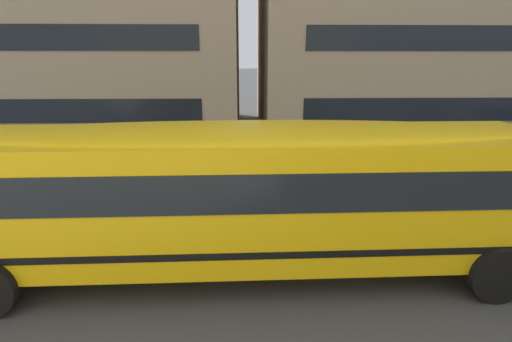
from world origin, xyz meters
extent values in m
plane|color=#424244|center=(0.00, 0.00, 0.00)|extent=(400.00, 400.00, 0.00)
cube|color=gray|center=(0.00, 7.64, 0.01)|extent=(120.00, 3.00, 0.01)
cube|color=silver|center=(0.00, 0.00, 0.00)|extent=(110.00, 0.16, 0.01)
cube|color=yellow|center=(-2.76, -1.61, 1.68)|extent=(11.57, 2.78, 2.31)
cube|color=black|center=(-2.76, -1.61, 2.09)|extent=(10.88, 2.81, 0.67)
cube|color=black|center=(-2.76, -1.61, 1.00)|extent=(11.60, 2.81, 0.13)
ellipsoid|color=yellow|center=(-2.76, -1.61, 2.83)|extent=(11.11, 2.57, 0.38)
cylinder|color=red|center=(-6.47, -0.16, 1.56)|extent=(0.47, 0.47, 0.03)
cylinder|color=black|center=(-7.16, -0.36, 0.52)|extent=(1.05, 0.31, 1.05)
cylinder|color=black|center=(1.64, -2.86, 0.52)|extent=(1.05, 0.31, 1.05)
cylinder|color=black|center=(1.60, -0.24, 0.52)|extent=(1.05, 0.31, 1.05)
cube|color=black|center=(-13.29, 9.12, 1.92)|extent=(17.12, 0.04, 1.10)
cube|color=black|center=(-13.29, 9.12, 5.12)|extent=(17.12, 0.04, 1.10)
cube|color=black|center=(8.82, 9.12, 1.92)|extent=(17.62, 0.04, 1.10)
cube|color=black|center=(8.82, 9.12, 5.12)|extent=(17.62, 0.04, 1.10)
camera|label=1|loc=(-2.83, -8.64, 4.16)|focal=26.63mm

